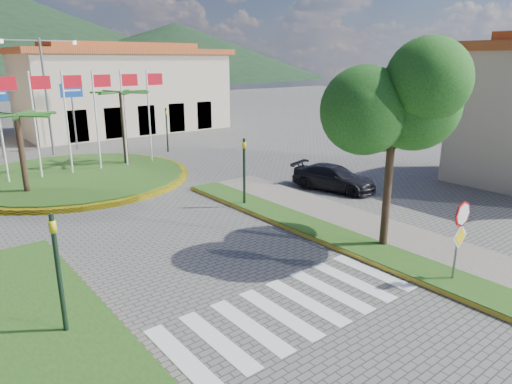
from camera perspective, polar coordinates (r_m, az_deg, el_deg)
sidewalk_right at (r=16.35m, az=25.18°, el=-8.91°), size 4.00×28.00×0.15m
verge_right at (r=15.35m, az=23.13°, el=-10.23°), size 1.60×28.00×0.18m
median_left at (r=12.10m, az=-28.04°, el=-18.44°), size 5.00×14.00×0.18m
crosswalk at (r=12.98m, az=4.26°, el=-14.31°), size 8.00×3.00×0.01m
roundabout_island at (r=27.98m, az=-21.59°, el=1.85°), size 12.70×12.70×6.00m
stop_sign at (r=14.78m, az=24.17°, el=-4.21°), size 0.80×0.11×2.65m
deciduous_tree at (r=16.09m, az=16.94°, el=10.51°), size 3.60×3.60×6.80m
traffic_light_left at (r=11.86m, az=-23.54°, el=-8.30°), size 0.15×0.18×3.20m
traffic_light_right at (r=20.74m, az=-1.49°, el=3.29°), size 0.15×0.18×3.20m
traffic_light_far at (r=34.28m, az=-11.10°, el=8.17°), size 0.18×0.15×3.20m
direction_sign_east at (r=36.81m, az=-21.96°, el=10.35°), size 1.60×0.14×5.20m
street_lamp_centre at (r=35.27m, az=-24.80°, el=11.41°), size 4.80×0.16×8.00m
building_right at (r=45.76m, az=-16.17°, el=12.28°), size 19.08×9.54×8.05m
hill_far_east at (r=159.36m, az=-9.84°, el=16.92°), size 120.00×120.00×18.00m
car_dark_b at (r=43.29m, az=-14.65°, el=7.88°), size 4.27×2.97×1.33m
car_side_right at (r=24.17m, az=9.70°, el=1.78°), size 2.98×4.78×1.29m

